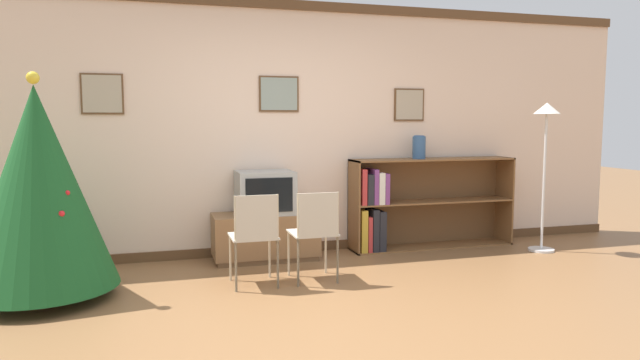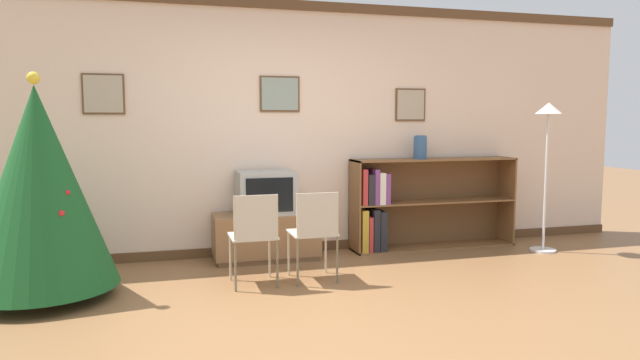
# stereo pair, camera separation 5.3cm
# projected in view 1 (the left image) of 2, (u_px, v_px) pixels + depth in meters

# --- Properties ---
(ground_plane) EXTENTS (24.00, 24.00, 0.00)m
(ground_plane) POSITION_uv_depth(u_px,v_px,m) (337.00, 317.00, 4.21)
(ground_plane) COLOR brown
(wall_back) EXTENTS (8.52, 0.11, 2.70)m
(wall_back) POSITION_uv_depth(u_px,v_px,m) (275.00, 129.00, 6.12)
(wall_back) COLOR beige
(wall_back) RESTS_ON ground_plane
(christmas_tree) EXTENTS (1.19, 1.19, 1.83)m
(christmas_tree) POSITION_uv_depth(u_px,v_px,m) (39.00, 188.00, 4.53)
(christmas_tree) COLOR maroon
(christmas_tree) RESTS_ON ground_plane
(tv_console) EXTENTS (1.08, 0.47, 0.48)m
(tv_console) POSITION_uv_depth(u_px,v_px,m) (265.00, 237.00, 5.90)
(tv_console) COLOR brown
(tv_console) RESTS_ON ground_plane
(television) EXTENTS (0.58, 0.46, 0.44)m
(television) POSITION_uv_depth(u_px,v_px,m) (265.00, 192.00, 5.85)
(television) COLOR #9E9E99
(television) RESTS_ON tv_console
(folding_chair_left) EXTENTS (0.40, 0.40, 0.82)m
(folding_chair_left) POSITION_uv_depth(u_px,v_px,m) (255.00, 234.00, 4.91)
(folding_chair_left) COLOR #BCB29E
(folding_chair_left) RESTS_ON ground_plane
(folding_chair_right) EXTENTS (0.40, 0.40, 0.82)m
(folding_chair_right) POSITION_uv_depth(u_px,v_px,m) (315.00, 230.00, 5.06)
(folding_chair_right) COLOR #BCB29E
(folding_chair_right) RESTS_ON ground_plane
(bookshelf) EXTENTS (1.91, 0.36, 1.01)m
(bookshelf) POSITION_uv_depth(u_px,v_px,m) (405.00, 206.00, 6.39)
(bookshelf) COLOR brown
(bookshelf) RESTS_ON ground_plane
(vase) EXTENTS (0.15, 0.15, 0.26)m
(vase) POSITION_uv_depth(u_px,v_px,m) (419.00, 147.00, 6.37)
(vase) COLOR #335684
(vase) RESTS_ON bookshelf
(standing_lamp) EXTENTS (0.28, 0.28, 1.63)m
(standing_lamp) POSITION_uv_depth(u_px,v_px,m) (546.00, 138.00, 6.19)
(standing_lamp) COLOR silver
(standing_lamp) RESTS_ON ground_plane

